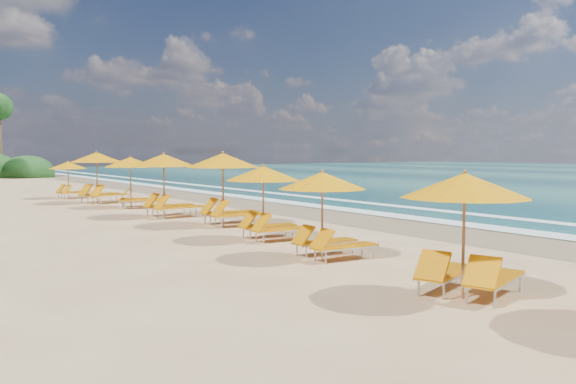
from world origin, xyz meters
TOP-DOWN VIEW (x-y plane):
  - ground at (0.00, 0.00)m, footprint 160.00×160.00m
  - wet_sand at (4.00, 0.00)m, footprint 4.00×160.00m
  - surf_foam at (6.70, 0.00)m, footprint 4.00×160.00m
  - station_2 at (-2.55, -8.99)m, footprint 2.80×2.74m
  - station_3 at (-2.21, -4.77)m, footprint 2.37×2.23m
  - station_4 at (-1.79, -1.58)m, footprint 2.48×2.33m
  - station_5 at (-1.12, 1.92)m, footprint 2.91×2.74m
  - station_6 at (-1.72, 5.51)m, footprint 2.72×2.52m
  - station_7 at (-1.46, 9.78)m, footprint 3.03×3.00m
  - station_8 at (-1.96, 13.05)m, footprint 3.19×3.10m
  - station_9 at (-2.36, 16.78)m, footprint 2.39×2.27m

SIDE VIEW (x-z plane):
  - ground at x=0.00m, z-range 0.00..0.00m
  - wet_sand at x=4.00m, z-range 0.00..0.01m
  - surf_foam at x=6.70m, z-range 0.02..0.03m
  - station_9 at x=-2.36m, z-range 0.12..2.14m
  - station_3 at x=-2.21m, z-range 0.13..2.22m
  - station_4 at x=-1.79m, z-range 0.13..2.29m
  - station_2 at x=-2.55m, z-range 0.13..2.35m
  - station_7 at x=-1.46m, z-range 0.14..2.46m
  - station_6 at x=-1.72m, z-range 0.15..2.63m
  - station_5 at x=-1.12m, z-range 0.15..2.68m
  - station_8 at x=-1.96m, z-range 0.15..2.69m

